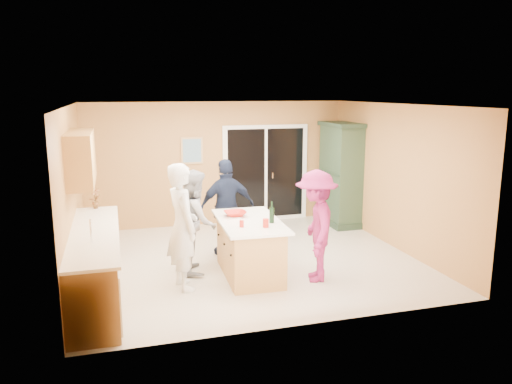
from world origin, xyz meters
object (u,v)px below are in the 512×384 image
object	(u,v)px
kitchen_island	(249,250)
green_hutch	(341,175)
woman_white	(182,227)
woman_grey	(196,221)
woman_navy	(227,208)
woman_magenta	(316,226)

from	to	relation	value
kitchen_island	green_hutch	size ratio (longest dim) A/B	0.79
green_hutch	woman_white	size ratio (longest dim) A/B	1.18
woman_white	woman_grey	xyz separation A→B (m)	(0.29, 0.65, -0.10)
woman_white	woman_navy	distance (m)	1.59
kitchen_island	woman_white	bearing A→B (deg)	-165.94
green_hutch	woman_magenta	bearing A→B (deg)	-121.67
woman_grey	woman_magenta	bearing A→B (deg)	-112.52
kitchen_island	woman_navy	size ratio (longest dim) A/B	1.02
green_hutch	woman_magenta	world-z (taller)	green_hutch
kitchen_island	green_hutch	bearing A→B (deg)	44.27
green_hutch	woman_navy	size ratio (longest dim) A/B	1.29
kitchen_island	woman_grey	xyz separation A→B (m)	(-0.76, 0.43, 0.40)
woman_grey	woman_magenta	distance (m)	1.89
kitchen_island	woman_white	xyz separation A→B (m)	(-1.05, -0.22, 0.50)
woman_navy	woman_white	bearing A→B (deg)	47.74
kitchen_island	woman_grey	distance (m)	0.96
green_hutch	woman_grey	size ratio (longest dim) A/B	1.33
kitchen_island	green_hutch	distance (m)	3.65
woman_white	woman_magenta	xyz separation A→B (m)	(1.96, -0.22, -0.08)
green_hutch	woman_magenta	distance (m)	3.36
kitchen_island	woman_magenta	world-z (taller)	woman_magenta
woman_grey	woman_white	bearing A→B (deg)	160.89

